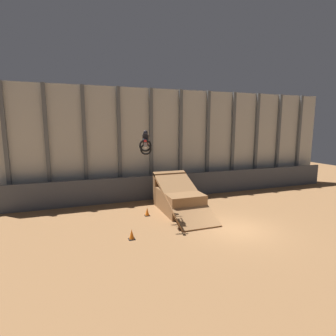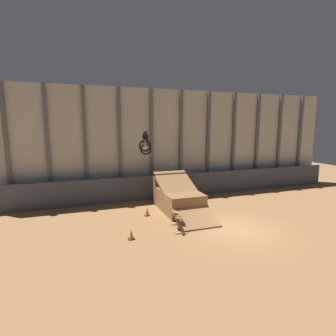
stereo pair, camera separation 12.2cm
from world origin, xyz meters
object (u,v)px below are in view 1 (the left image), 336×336
Objects in this scene: dirt_ramp at (178,198)px; traffic_cone_arena_edge at (132,234)px; traffic_cone_near_ramp at (147,212)px; rider_bike_solo at (146,144)px.

dirt_ramp is 10.71× the size of traffic_cone_arena_edge.
traffic_cone_near_ramp is at bearing -166.99° from dirt_ramp.
rider_bike_solo is 5.09m from traffic_cone_near_ramp.
rider_bike_solo is at bearing -106.56° from traffic_cone_near_ramp.
dirt_ramp is 10.71× the size of traffic_cone_near_ramp.
rider_bike_solo is 5.41m from traffic_cone_arena_edge.
dirt_ramp is 3.49× the size of rider_bike_solo.
traffic_cone_near_ramp is at bearing 62.17° from traffic_cone_arena_edge.
traffic_cone_near_ramp is at bearing 89.64° from rider_bike_solo.
traffic_cone_near_ramp is (0.44, 1.49, -4.84)m from rider_bike_solo.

